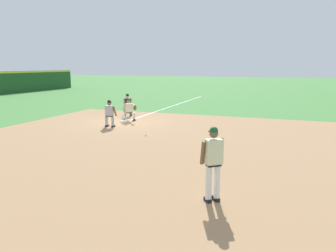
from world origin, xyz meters
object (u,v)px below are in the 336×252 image
(baserunner, at_px, (110,112))
(first_base_bag, at_px, (125,122))
(baseball, at_px, (146,135))
(pitcher, at_px, (213,159))
(umpire, at_px, (128,104))
(first_baseman, at_px, (129,109))

(baserunner, bearing_deg, first_base_bag, -2.42)
(baseball, height_order, pitcher, pitcher)
(baserunner, xyz_separation_m, umpire, (3.85, 0.92, 0.00))
(baseball, relative_size, first_baseman, 0.06)
(first_base_bag, height_order, pitcher, pitcher)
(umpire, bearing_deg, baseball, -145.05)
(baseball, relative_size, umpire, 0.05)
(first_base_bag, distance_m, baseball, 4.07)
(pitcher, bearing_deg, baseball, 36.43)
(pitcher, height_order, first_baseman, pitcher)
(pitcher, xyz_separation_m, umpire, (11.58, 8.34, -0.27))
(first_baseman, xyz_separation_m, umpire, (1.74, 1.03, 0.06))
(first_base_bag, bearing_deg, baserunner, 177.58)
(baseball, relative_size, pitcher, 0.04)
(first_base_bag, relative_size, pitcher, 0.20)
(baseball, bearing_deg, umpire, 34.95)
(first_base_bag, xyz_separation_m, umpire, (2.28, 0.98, 0.75))
(pitcher, distance_m, baserunner, 10.72)
(umpire, bearing_deg, baserunner, -166.62)
(first_baseman, distance_m, baserunner, 2.12)
(baseball, distance_m, first_baseman, 4.51)
(pitcher, bearing_deg, first_base_bag, 38.35)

